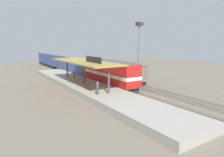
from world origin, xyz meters
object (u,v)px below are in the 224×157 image
object	(u,v)px
locomotive	(109,73)
light_mast	(139,39)
freight_car	(123,72)
passenger_carriage_front	(72,65)
passenger_carriage_rear	(50,59)
person_waiting	(74,75)
person_walking	(98,88)
platform_bench	(87,86)

from	to	relation	value
locomotive	light_mast	size ratio (longest dim) A/B	1.23
freight_car	passenger_carriage_front	bearing A→B (deg)	106.20
passenger_carriage_rear	freight_car	bearing A→B (deg)	-82.84
locomotive	person_waiting	xyz separation A→B (m)	(-4.94, 4.18, -0.56)
passenger_carriage_rear	person_waiting	size ratio (longest dim) A/B	11.70
passenger_carriage_rear	person_waiting	bearing A→B (deg)	-98.12
light_mast	person_walking	world-z (taller)	light_mast
platform_bench	locomotive	bearing A→B (deg)	30.53
passenger_carriage_rear	light_mast	xyz separation A→B (m)	(7.80, -37.60, 6.08)
locomotive	person_walking	size ratio (longest dim) A/B	8.44
passenger_carriage_rear	freight_car	distance (m)	36.92
passenger_carriage_front	light_mast	size ratio (longest dim) A/B	1.71
passenger_carriage_front	passenger_carriage_rear	xyz separation A→B (m)	(0.00, 20.80, 0.00)
locomotive	platform_bench	bearing A→B (deg)	-149.47
person_waiting	person_walking	size ratio (longest dim) A/B	1.00
passenger_carriage_rear	person_walking	xyz separation A→B (m)	(-6.21, -46.04, -0.46)
platform_bench	light_mast	world-z (taller)	light_mast
locomotive	freight_car	bearing A→B (deg)	25.20
passenger_carriage_rear	locomotive	bearing A→B (deg)	-90.00
platform_bench	person_walking	bearing A→B (deg)	-93.25
passenger_carriage_front	freight_car	bearing A→B (deg)	-73.80
person_waiting	passenger_carriage_rear	bearing A→B (deg)	81.88
platform_bench	locomotive	world-z (taller)	locomotive
locomotive	passenger_carriage_front	world-z (taller)	locomotive
freight_car	person_waiting	bearing A→B (deg)	168.05
locomotive	person_waiting	size ratio (longest dim) A/B	8.44
passenger_carriage_front	locomotive	bearing A→B (deg)	-90.00
passenger_carriage_rear	freight_car	xyz separation A→B (m)	(4.60, -36.64, -0.34)
light_mast	person_walking	xyz separation A→B (m)	(-14.01, -8.44, -6.54)
passenger_carriage_rear	freight_car	size ratio (longest dim) A/B	1.67
freight_car	light_mast	distance (m)	7.24
person_walking	passenger_carriage_rear	bearing A→B (deg)	82.32
passenger_carriage_front	freight_car	xyz separation A→B (m)	(4.60, -15.84, -0.34)
passenger_carriage_front	passenger_carriage_rear	size ratio (longest dim) A/B	1.00
person_waiting	person_walking	bearing A→B (deg)	-96.36
passenger_carriage_front	person_walking	size ratio (longest dim) A/B	11.70
locomotive	passenger_carriage_rear	xyz separation A→B (m)	(0.00, 38.80, -0.10)
platform_bench	passenger_carriage_rear	distance (m)	42.77
freight_car	person_walking	size ratio (longest dim) A/B	7.02
platform_bench	freight_car	xyz separation A→B (m)	(10.60, 5.70, 0.63)
platform_bench	passenger_carriage_front	world-z (taller)	passenger_carriage_front
freight_car	person_waiting	xyz separation A→B (m)	(-9.54, 2.02, -0.12)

